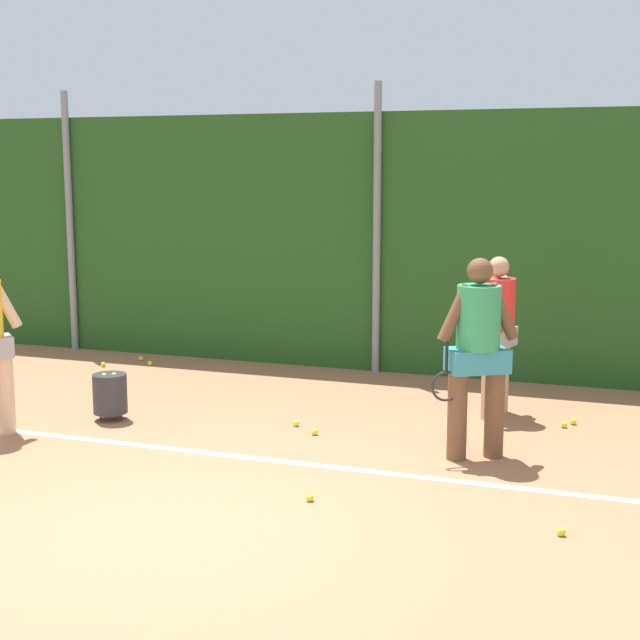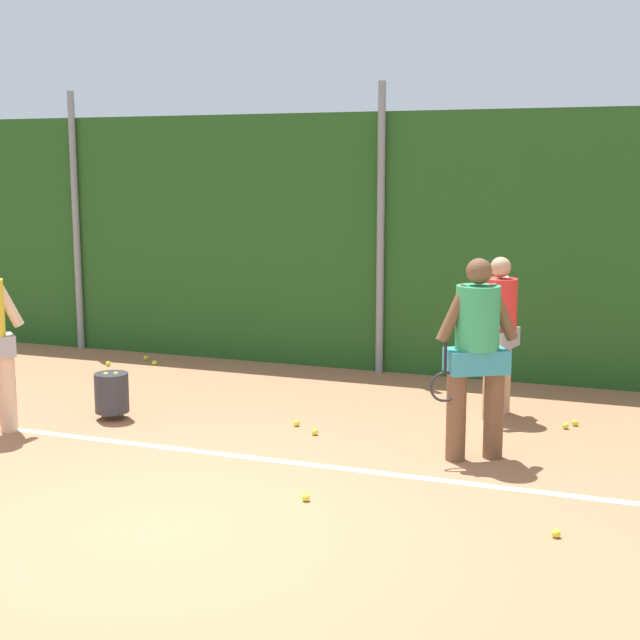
# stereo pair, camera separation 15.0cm
# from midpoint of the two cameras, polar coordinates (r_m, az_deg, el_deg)

# --- Properties ---
(ground_plane) EXTENTS (24.56, 24.56, 0.00)m
(ground_plane) POSITION_cam_midpoint_polar(r_m,az_deg,el_deg) (8.62, -3.29, -8.55)
(ground_plane) COLOR #B2704C
(hedge_fence_backdrop) EXTENTS (15.97, 0.25, 3.35)m
(hedge_fence_backdrop) POSITION_cam_midpoint_polar(r_m,az_deg,el_deg) (12.02, 4.36, 4.74)
(hedge_fence_backdrop) COLOR #23511E
(hedge_fence_backdrop) RESTS_ON ground_plane
(fence_post_left) EXTENTS (0.10, 0.10, 3.72)m
(fence_post_left) POSITION_cam_midpoint_polar(r_m,az_deg,el_deg) (13.85, -14.57, 5.86)
(fence_post_left) COLOR gray
(fence_post_left) RESTS_ON ground_plane
(fence_post_center) EXTENTS (0.10, 0.10, 3.72)m
(fence_post_center) POSITION_cam_midpoint_polar(r_m,az_deg,el_deg) (11.84, 4.14, 5.57)
(fence_post_center) COLOR gray
(fence_post_center) RESTS_ON ground_plane
(court_baseline_paint) EXTENTS (11.67, 0.10, 0.01)m
(court_baseline_paint) POSITION_cam_midpoint_polar(r_m,az_deg,el_deg) (8.60, -3.34, -8.56)
(court_baseline_paint) COLOR white
(court_baseline_paint) RESTS_ON ground_plane
(player_midcourt) EXTENTS (0.71, 0.57, 1.86)m
(player_midcourt) POSITION_cam_midpoint_polar(r_m,az_deg,el_deg) (8.46, 10.17, -1.72)
(player_midcourt) COLOR brown
(player_midcourt) RESTS_ON ground_plane
(player_backcourt_far) EXTENTS (0.40, 0.71, 1.73)m
(player_backcourt_far) POSITION_cam_midpoint_polar(r_m,az_deg,el_deg) (9.99, 11.43, -0.47)
(player_backcourt_far) COLOR tan
(player_backcourt_far) RESTS_ON ground_plane
(ball_hopper) EXTENTS (0.36, 0.36, 0.51)m
(ball_hopper) POSITION_cam_midpoint_polar(r_m,az_deg,el_deg) (10.04, -12.36, -4.41)
(ball_hopper) COLOR #2D2D33
(ball_hopper) RESTS_ON ground_plane
(tennis_ball_0) EXTENTS (0.07, 0.07, 0.07)m
(tennis_ball_0) POSITION_cam_midpoint_polar(r_m,az_deg,el_deg) (13.02, -10.41, -2.32)
(tennis_ball_0) COLOR #CCDB33
(tennis_ball_0) RESTS_ON ground_plane
(tennis_ball_2) EXTENTS (0.07, 0.07, 0.07)m
(tennis_ball_2) POSITION_cam_midpoint_polar(r_m,az_deg,el_deg) (9.86, 15.39, -6.34)
(tennis_ball_2) COLOR #CCDB33
(tennis_ball_2) RESTS_ON ground_plane
(tennis_ball_3) EXTENTS (0.07, 0.07, 0.07)m
(tennis_ball_3) POSITION_cam_midpoint_polar(r_m,az_deg,el_deg) (9.61, -1.01, -6.40)
(tennis_ball_3) COLOR #CCDB33
(tennis_ball_3) RESTS_ON ground_plane
(tennis_ball_5) EXTENTS (0.07, 0.07, 0.07)m
(tennis_ball_5) POSITION_cam_midpoint_polar(r_m,az_deg,el_deg) (10.01, 15.94, -6.14)
(tennis_ball_5) COLOR #CCDB33
(tennis_ball_5) RESTS_ON ground_plane
(tennis_ball_8) EXTENTS (0.07, 0.07, 0.07)m
(tennis_ball_8) POSITION_cam_midpoint_polar(r_m,az_deg,el_deg) (12.75, -12.66, -2.65)
(tennis_ball_8) COLOR #CCDB33
(tennis_ball_8) RESTS_ON ground_plane
(tennis_ball_9) EXTENTS (0.07, 0.07, 0.07)m
(tennis_ball_9) POSITION_cam_midpoint_polar(r_m,az_deg,el_deg) (7.09, 15.02, -12.64)
(tennis_ball_9) COLOR #CCDB33
(tennis_ball_9) RESTS_ON ground_plane
(tennis_ball_10) EXTENTS (0.07, 0.07, 0.07)m
(tennis_ball_10) POSITION_cam_midpoint_polar(r_m,az_deg,el_deg) (12.69, -9.87, -2.61)
(tennis_ball_10) COLOR #CCDB33
(tennis_ball_10) RESTS_ON ground_plane
(tennis_ball_11) EXTENTS (0.07, 0.07, 0.07)m
(tennis_ball_11) POSITION_cam_midpoint_polar(r_m,az_deg,el_deg) (9.31, 0.14, -6.94)
(tennis_ball_11) COLOR #CCDB33
(tennis_ball_11) RESTS_ON ground_plane
(tennis_ball_12) EXTENTS (0.07, 0.07, 0.07)m
(tennis_ball_12) POSITION_cam_midpoint_polar(r_m,az_deg,el_deg) (7.55, -0.30, -10.93)
(tennis_ball_12) COLOR #CCDB33
(tennis_ball_12) RESTS_ON ground_plane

